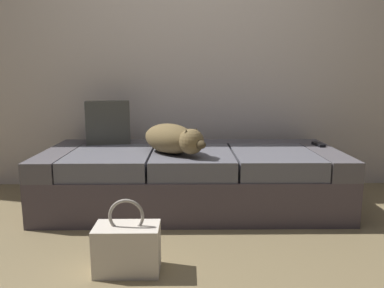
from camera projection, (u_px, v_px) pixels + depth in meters
The scene contains 7 objects.
ground_plane at pixel (194, 277), 1.80m from camera, with size 10.00×10.00×0.00m, color #897650.
back_wall at pixel (191, 25), 3.16m from camera, with size 6.40×0.10×2.80m, color beige.
couch at pixel (192, 178), 2.75m from camera, with size 2.14×0.91×0.43m.
dog_tan at pixel (174, 139), 2.55m from camera, with size 0.50×0.52×0.21m.
tv_remote at pixel (318, 144), 2.86m from camera, with size 0.04×0.15×0.02m, color black.
throw_pillow at pixel (108, 122), 2.92m from camera, with size 0.34×0.12×0.34m, color #48473E.
handbag at pixel (127, 248), 1.83m from camera, with size 0.32×0.18×0.38m.
Camera 1 is at (-0.03, -1.65, 0.96)m, focal length 34.50 mm.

